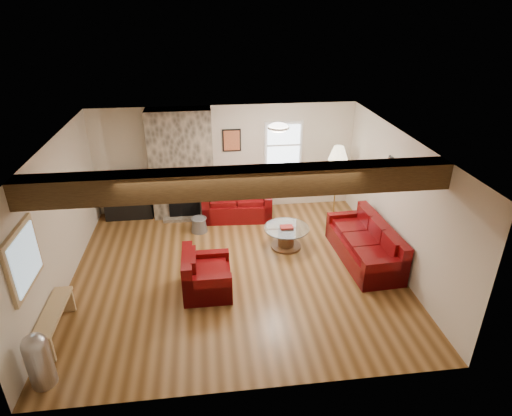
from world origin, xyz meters
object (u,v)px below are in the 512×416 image
(tv_cabinet, at_px, (129,206))
(television, at_px, (127,186))
(coffee_table, at_px, (286,237))
(floor_lamp, at_px, (338,157))
(loveseat, at_px, (237,200))
(sofa_three, at_px, (364,242))
(armchair_red, at_px, (207,272))

(tv_cabinet, xyz_separation_m, television, (0.00, 0.00, 0.52))
(tv_cabinet, bearing_deg, coffee_table, -28.22)
(tv_cabinet, relative_size, floor_lamp, 0.62)
(television, relative_size, floor_lamp, 0.51)
(loveseat, distance_m, television, 2.53)
(sofa_three, relative_size, television, 2.31)
(loveseat, bearing_deg, coffee_table, -55.88)
(floor_lamp, bearing_deg, coffee_table, -137.55)
(armchair_red, bearing_deg, television, 29.42)
(sofa_three, relative_size, floor_lamp, 1.18)
(sofa_three, relative_size, tv_cabinet, 1.90)
(sofa_three, height_order, coffee_table, sofa_three)
(sofa_three, relative_size, loveseat, 1.29)
(loveseat, height_order, armchair_red, loveseat)
(loveseat, relative_size, tv_cabinet, 1.48)
(armchair_red, distance_m, tv_cabinet, 3.53)
(sofa_three, height_order, armchair_red, sofa_three)
(floor_lamp, bearing_deg, sofa_three, -88.89)
(television, bearing_deg, floor_lamp, -6.76)
(armchair_red, distance_m, floor_lamp, 4.05)
(loveseat, relative_size, floor_lamp, 0.92)
(sofa_three, relative_size, coffee_table, 2.19)
(sofa_three, distance_m, television, 5.37)
(coffee_table, xyz_separation_m, floor_lamp, (1.36, 1.24, 1.23))
(loveseat, height_order, television, television)
(armchair_red, relative_size, floor_lamp, 0.54)
(sofa_three, xyz_separation_m, floor_lamp, (-0.04, 1.89, 1.07))
(loveseat, distance_m, tv_cabinet, 2.50)
(coffee_table, xyz_separation_m, television, (-3.36, 1.80, 0.56))
(sofa_three, distance_m, tv_cabinet, 5.35)
(television, bearing_deg, coffee_table, -28.22)
(sofa_three, bearing_deg, armchair_red, -81.46)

